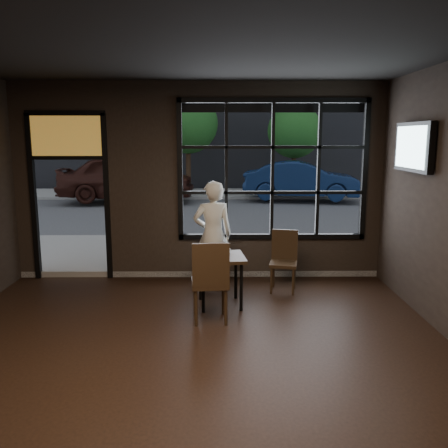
{
  "coord_description": "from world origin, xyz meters",
  "views": [
    {
      "loc": [
        0.34,
        -4.2,
        2.33
      ],
      "look_at": [
        0.4,
        2.2,
        1.15
      ],
      "focal_mm": 38.0,
      "sensor_mm": 36.0,
      "label": 1
    }
  ],
  "objects_px": {
    "chair_near": "(210,280)",
    "cafe_table": "(220,280)",
    "navy_car": "(302,180)",
    "man": "(213,235)"
  },
  "relations": [
    {
      "from": "cafe_table",
      "to": "navy_car",
      "type": "height_order",
      "value": "navy_car"
    },
    {
      "from": "chair_near",
      "to": "cafe_table",
      "type": "bearing_deg",
      "value": -108.19
    },
    {
      "from": "cafe_table",
      "to": "man",
      "type": "relative_size",
      "value": 0.43
    },
    {
      "from": "cafe_table",
      "to": "man",
      "type": "bearing_deg",
      "value": 91.74
    },
    {
      "from": "chair_near",
      "to": "navy_car",
      "type": "height_order",
      "value": "navy_car"
    },
    {
      "from": "cafe_table",
      "to": "chair_near",
      "type": "xyz_separation_m",
      "value": [
        -0.13,
        -0.55,
        0.17
      ]
    },
    {
      "from": "navy_car",
      "to": "chair_near",
      "type": "bearing_deg",
      "value": 173.6
    },
    {
      "from": "cafe_table",
      "to": "chair_near",
      "type": "relative_size",
      "value": 0.67
    },
    {
      "from": "cafe_table",
      "to": "navy_car",
      "type": "xyz_separation_m",
      "value": [
        2.96,
        10.72,
        0.42
      ]
    },
    {
      "from": "cafe_table",
      "to": "chair_near",
      "type": "height_order",
      "value": "chair_near"
    }
  ]
}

